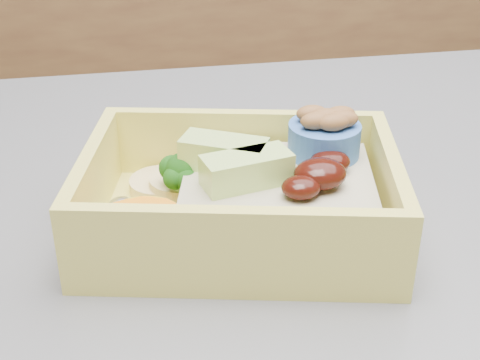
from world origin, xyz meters
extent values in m
cube|color=brown|center=(0.00, 1.20, 0.45)|extent=(3.20, 0.60, 0.90)
cube|color=#E8DB5F|center=(0.00, 0.03, 0.92)|extent=(0.20, 0.16, 0.01)
cube|color=#E8DB5F|center=(0.01, 0.09, 0.95)|extent=(0.17, 0.05, 0.04)
cube|color=#E8DB5F|center=(-0.01, -0.02, 0.95)|extent=(0.17, 0.05, 0.04)
cube|color=#E8DB5F|center=(0.08, 0.01, 0.95)|extent=(0.03, 0.11, 0.04)
cube|color=#E8DB5F|center=(-0.08, 0.05, 0.95)|extent=(0.03, 0.11, 0.04)
cube|color=#9B926D|center=(0.02, 0.03, 0.94)|extent=(0.12, 0.12, 0.03)
ellipsoid|color=black|center=(0.04, 0.02, 0.96)|extent=(0.03, 0.03, 0.02)
ellipsoid|color=black|center=(0.05, 0.03, 0.96)|extent=(0.03, 0.02, 0.01)
ellipsoid|color=black|center=(0.03, 0.01, 0.96)|extent=(0.02, 0.02, 0.01)
cube|color=#C1E779|center=(0.00, 0.03, 0.96)|extent=(0.05, 0.03, 0.02)
cube|color=#C1E779|center=(-0.01, 0.05, 0.96)|extent=(0.05, 0.04, 0.02)
cylinder|color=#6D9C54|center=(-0.03, 0.05, 0.94)|extent=(0.01, 0.01, 0.02)
sphere|color=#195112|center=(-0.03, 0.05, 0.95)|extent=(0.02, 0.02, 0.02)
sphere|color=#195112|center=(-0.02, 0.05, 0.95)|extent=(0.02, 0.02, 0.02)
sphere|color=#195112|center=(-0.04, 0.06, 0.95)|extent=(0.02, 0.02, 0.02)
sphere|color=#195112|center=(-0.03, 0.05, 0.95)|extent=(0.01, 0.01, 0.01)
sphere|color=#195112|center=(-0.03, 0.05, 0.95)|extent=(0.01, 0.01, 0.01)
sphere|color=#195112|center=(-0.03, 0.06, 0.95)|extent=(0.01, 0.01, 0.01)
cylinder|color=gold|center=(-0.06, 0.02, 0.94)|extent=(0.04, 0.04, 0.02)
cylinder|color=orange|center=(-0.05, 0.02, 0.95)|extent=(0.02, 0.02, 0.00)
cylinder|color=orange|center=(-0.06, 0.01, 0.95)|extent=(0.02, 0.02, 0.00)
cylinder|color=orange|center=(-0.05, 0.01, 0.95)|extent=(0.02, 0.02, 0.00)
cylinder|color=#DBB77E|center=(-0.04, 0.08, 0.93)|extent=(0.04, 0.04, 0.01)
cylinder|color=#DBB77E|center=(-0.03, 0.07, 0.94)|extent=(0.04, 0.04, 0.01)
ellipsoid|color=silver|center=(-0.01, 0.08, 0.94)|extent=(0.02, 0.02, 0.02)
ellipsoid|color=silver|center=(-0.07, 0.04, 0.94)|extent=(0.02, 0.02, 0.02)
cylinder|color=#3868C1|center=(0.05, 0.05, 0.96)|extent=(0.04, 0.04, 0.02)
ellipsoid|color=brown|center=(0.05, 0.05, 0.98)|extent=(0.02, 0.02, 0.01)
ellipsoid|color=brown|center=(0.06, 0.05, 0.98)|extent=(0.02, 0.02, 0.01)
ellipsoid|color=brown|center=(0.05, 0.06, 0.98)|extent=(0.02, 0.02, 0.01)
ellipsoid|color=brown|center=(0.06, 0.04, 0.98)|extent=(0.02, 0.02, 0.01)
ellipsoid|color=brown|center=(0.05, 0.05, 0.98)|extent=(0.02, 0.02, 0.01)
ellipsoid|color=brown|center=(0.06, 0.05, 0.98)|extent=(0.02, 0.02, 0.01)
camera|label=1|loc=(-0.06, -0.28, 1.13)|focal=50.00mm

